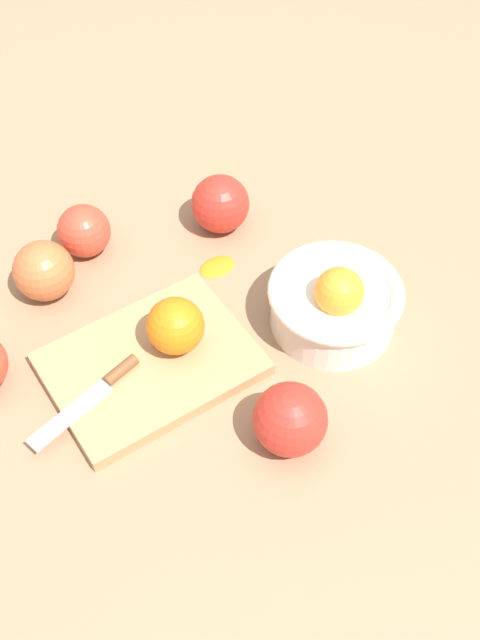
# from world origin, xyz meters

# --- Properties ---
(ground_plane) EXTENTS (2.40, 2.40, 0.00)m
(ground_plane) POSITION_xyz_m (0.00, 0.00, 0.00)
(ground_plane) COLOR #997556
(bowl) EXTENTS (0.17, 0.17, 0.10)m
(bowl) POSITION_xyz_m (-0.15, 0.08, 0.04)
(bowl) COLOR white
(bowl) RESTS_ON ground_plane
(cutting_board) EXTENTS (0.24, 0.19, 0.02)m
(cutting_board) POSITION_xyz_m (0.07, 0.01, 0.01)
(cutting_board) COLOR tan
(cutting_board) RESTS_ON ground_plane
(orange_on_board) EXTENTS (0.07, 0.07, 0.07)m
(orange_on_board) POSITION_xyz_m (0.04, 0.01, 0.05)
(orange_on_board) COLOR orange
(orange_on_board) RESTS_ON cutting_board
(knife) EXTENTS (0.15, 0.05, 0.01)m
(knife) POSITION_xyz_m (0.15, 0.02, 0.02)
(knife) COLOR silver
(knife) RESTS_ON cutting_board
(apple_front_right) EXTENTS (0.08, 0.08, 0.08)m
(apple_front_right) POSITION_xyz_m (0.12, -0.17, 0.04)
(apple_front_right) COLOR #CC6638
(apple_front_right) RESTS_ON ground_plane
(apple_front_left) EXTENTS (0.08, 0.08, 0.08)m
(apple_front_left) POSITION_xyz_m (-0.13, -0.14, 0.04)
(apple_front_left) COLOR red
(apple_front_left) RESTS_ON ground_plane
(apple_back_center) EXTENTS (0.08, 0.08, 0.08)m
(apple_back_center) POSITION_xyz_m (-0.00, 0.19, 0.04)
(apple_back_center) COLOR red
(apple_back_center) RESTS_ON ground_plane
(apple_front_right_3) EXTENTS (0.07, 0.07, 0.07)m
(apple_front_right_3) POSITION_xyz_m (0.04, -0.21, 0.04)
(apple_front_right_3) COLOR #D6422D
(apple_front_right_3) RESTS_ON ground_plane
(citrus_peel) EXTENTS (0.05, 0.04, 0.01)m
(citrus_peel) POSITION_xyz_m (-0.08, -0.08, 0.00)
(citrus_peel) COLOR orange
(citrus_peel) RESTS_ON ground_plane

